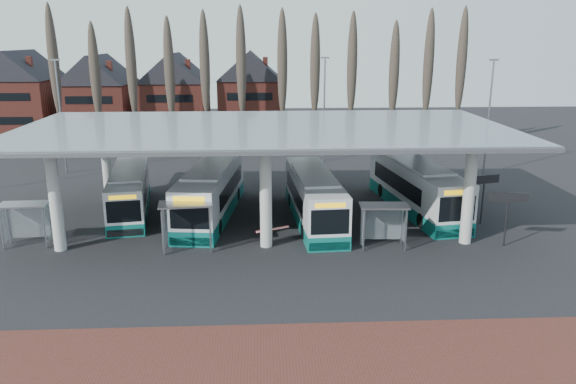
{
  "coord_description": "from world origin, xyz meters",
  "views": [
    {
      "loc": [
        -0.25,
        -28.8,
        11.96
      ],
      "look_at": [
        1.52,
        7.0,
        2.07
      ],
      "focal_mm": 35.0,
      "sensor_mm": 36.0,
      "label": 1
    }
  ],
  "objects_px": {
    "shelter_1": "(186,215)",
    "bus_3": "(416,187)",
    "bus_0": "(130,192)",
    "shelter_2": "(383,216)",
    "shelter_0": "(26,215)",
    "bus_2": "(314,198)",
    "bus_1": "(211,192)"
  },
  "relations": [
    {
      "from": "bus_3",
      "to": "shelter_0",
      "type": "bearing_deg",
      "value": -174.12
    },
    {
      "from": "bus_3",
      "to": "bus_0",
      "type": "bearing_deg",
      "value": 171.25
    },
    {
      "from": "bus_0",
      "to": "bus_2",
      "type": "bearing_deg",
      "value": -19.93
    },
    {
      "from": "shelter_0",
      "to": "shelter_1",
      "type": "relative_size",
      "value": 0.89
    },
    {
      "from": "bus_2",
      "to": "shelter_0",
      "type": "distance_m",
      "value": 17.87
    },
    {
      "from": "shelter_1",
      "to": "shelter_2",
      "type": "relative_size",
      "value": 1.11
    },
    {
      "from": "bus_0",
      "to": "bus_3",
      "type": "bearing_deg",
      "value": -10.04
    },
    {
      "from": "shelter_1",
      "to": "shelter_2",
      "type": "distance_m",
      "value": 11.45
    },
    {
      "from": "bus_2",
      "to": "bus_1",
      "type": "bearing_deg",
      "value": 164.66
    },
    {
      "from": "bus_3",
      "to": "shelter_2",
      "type": "bearing_deg",
      "value": -125.64
    },
    {
      "from": "bus_1",
      "to": "shelter_2",
      "type": "bearing_deg",
      "value": -25.87
    },
    {
      "from": "bus_3",
      "to": "bus_2",
      "type": "bearing_deg",
      "value": -172.03
    },
    {
      "from": "shelter_0",
      "to": "shelter_2",
      "type": "distance_m",
      "value": 21.07
    },
    {
      "from": "bus_0",
      "to": "bus_3",
      "type": "height_order",
      "value": "bus_3"
    },
    {
      "from": "bus_3",
      "to": "shelter_0",
      "type": "relative_size",
      "value": 4.46
    },
    {
      "from": "bus_0",
      "to": "shelter_0",
      "type": "distance_m",
      "value": 7.9
    },
    {
      "from": "bus_0",
      "to": "bus_3",
      "type": "relative_size",
      "value": 0.88
    },
    {
      "from": "shelter_0",
      "to": "shelter_2",
      "type": "bearing_deg",
      "value": -7.05
    },
    {
      "from": "bus_1",
      "to": "bus_3",
      "type": "height_order",
      "value": "bus_1"
    },
    {
      "from": "shelter_1",
      "to": "bus_3",
      "type": "bearing_deg",
      "value": 19.26
    },
    {
      "from": "bus_0",
      "to": "shelter_2",
      "type": "bearing_deg",
      "value": -34.19
    },
    {
      "from": "bus_0",
      "to": "shelter_2",
      "type": "relative_size",
      "value": 3.89
    },
    {
      "from": "bus_1",
      "to": "shelter_0",
      "type": "xyz_separation_m",
      "value": [
        -10.46,
        -5.33,
        0.23
      ]
    },
    {
      "from": "bus_1",
      "to": "bus_3",
      "type": "xyz_separation_m",
      "value": [
        14.48,
        0.63,
        -0.01
      ]
    },
    {
      "from": "bus_2",
      "to": "shelter_2",
      "type": "distance_m",
      "value": 6.37
    },
    {
      "from": "bus_0",
      "to": "bus_2",
      "type": "xyz_separation_m",
      "value": [
        12.8,
        -2.5,
        0.12
      ]
    },
    {
      "from": "bus_0",
      "to": "shelter_2",
      "type": "distance_m",
      "value": 18.14
    },
    {
      "from": "bus_1",
      "to": "shelter_1",
      "type": "bearing_deg",
      "value": -91.07
    },
    {
      "from": "shelter_0",
      "to": "shelter_2",
      "type": "relative_size",
      "value": 0.99
    },
    {
      "from": "bus_1",
      "to": "shelter_1",
      "type": "xyz_separation_m",
      "value": [
        -0.88,
        -6.54,
        0.42
      ]
    },
    {
      "from": "bus_2",
      "to": "shelter_2",
      "type": "height_order",
      "value": "bus_2"
    },
    {
      "from": "shelter_2",
      "to": "shelter_1",
      "type": "bearing_deg",
      "value": -178.06
    }
  ]
}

